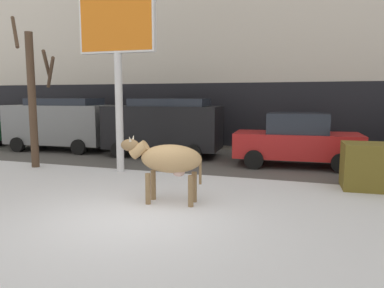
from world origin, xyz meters
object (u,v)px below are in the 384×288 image
object	(u,v)px
car_grey_van	(60,123)
pedestrian_near_billboard	(330,133)
car_red_sedan	(297,140)
dumpster	(377,167)
bare_tree_left_lot	(33,94)
billboard	(117,34)
car_black_van	(164,126)
cow_tan	(168,160)

from	to	relation	value
car_grey_van	pedestrian_near_billboard	world-z (taller)	car_grey_van
car_red_sedan	dumpster	bearing A→B (deg)	-50.58
pedestrian_near_billboard	bare_tree_left_lot	world-z (taller)	bare_tree_left_lot
car_grey_van	bare_tree_left_lot	world-z (taller)	bare_tree_left_lot
car_red_sedan	pedestrian_near_billboard	distance (m)	3.45
billboard	car_red_sedan	xyz separation A→B (m)	(5.31, 2.76, -3.41)
car_black_van	pedestrian_near_billboard	distance (m)	6.92
cow_tan	pedestrian_near_billboard	distance (m)	9.52
car_grey_van	dumpster	world-z (taller)	car_grey_van
car_red_sedan	pedestrian_near_billboard	bearing A→B (deg)	70.37
car_red_sedan	bare_tree_left_lot	bearing A→B (deg)	-160.36
car_black_van	cow_tan	bearing A→B (deg)	-65.95
car_black_van	car_red_sedan	bearing A→B (deg)	-6.07
car_black_van	bare_tree_left_lot	size ratio (longest dim) A/B	0.94
car_red_sedan	pedestrian_near_billboard	xyz separation A→B (m)	(1.16, 3.25, -0.03)
billboard	pedestrian_near_billboard	world-z (taller)	billboard
car_grey_van	dumpster	bearing A→B (deg)	-14.52
dumpster	billboard	bearing A→B (deg)	-179.08
billboard	car_black_van	size ratio (longest dim) A/B	1.18
car_grey_van	car_black_van	bearing A→B (deg)	-0.16
car_black_van	car_red_sedan	world-z (taller)	car_black_van
billboard	bare_tree_left_lot	world-z (taller)	billboard
bare_tree_left_lot	cow_tan	bearing A→B (deg)	-23.14
cow_tan	dumpster	size ratio (longest dim) A/B	1.13
cow_tan	car_red_sedan	distance (m)	6.07
pedestrian_near_billboard	billboard	bearing A→B (deg)	-137.09
bare_tree_left_lot	dumpster	distance (m)	10.76
car_grey_van	car_red_sedan	world-z (taller)	car_grey_van
car_black_van	pedestrian_near_billboard	world-z (taller)	car_black_van
car_grey_van	dumpster	xyz separation A→B (m)	(12.39, -3.21, -0.64)
cow_tan	dumpster	bearing A→B (deg)	31.93
pedestrian_near_billboard	bare_tree_left_lot	xyz separation A→B (m)	(-9.58, -6.25, 1.60)
car_black_van	bare_tree_left_lot	distance (m)	4.95
billboard	dumpster	xyz separation A→B (m)	(7.48, 0.12, -3.71)
car_grey_van	pedestrian_near_billboard	bearing A→B (deg)	13.26
car_red_sedan	dumpster	xyz separation A→B (m)	(2.17, -2.64, -0.31)
car_black_van	dumpster	world-z (taller)	car_black_van
billboard	car_black_van	xyz separation A→B (m)	(0.11, 3.32, -3.07)
car_grey_van	car_red_sedan	size ratio (longest dim) A/B	1.09
cow_tan	dumpster	world-z (taller)	cow_tan
billboard	pedestrian_near_billboard	size ratio (longest dim) A/B	3.21
cow_tan	dumpster	xyz separation A→B (m)	(4.65, 2.90, -0.39)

